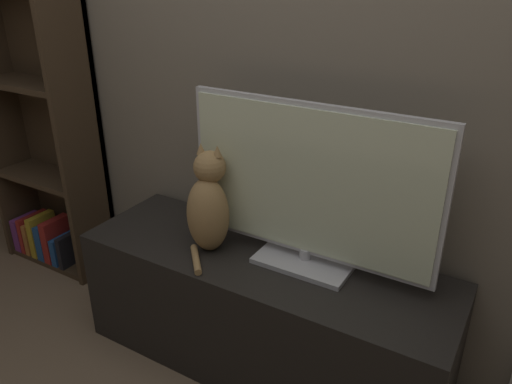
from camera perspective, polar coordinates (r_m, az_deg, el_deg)
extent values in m
cube|color=#756B5B|center=(1.99, 5.35, 15.71)|extent=(4.80, 0.05, 2.60)
cube|color=black|center=(2.17, 0.71, -13.51)|extent=(1.55, 0.50, 0.53)
cube|color=#B7B7BC|center=(1.99, 5.60, -7.81)|extent=(0.38, 0.23, 0.02)
cylinder|color=#B7B7BC|center=(1.97, 5.64, -7.02)|extent=(0.04, 0.04, 0.05)
cube|color=#B7B7BC|center=(1.84, 6.13, 1.13)|extent=(0.99, 0.02, 0.59)
cube|color=beige|center=(1.83, 5.94, 0.98)|extent=(0.95, 0.01, 0.56)
ellipsoid|color=#997547|center=(2.01, -5.50, -2.60)|extent=(0.19, 0.18, 0.32)
ellipsoid|color=silver|center=(2.06, -4.75, -2.33)|extent=(0.10, 0.07, 0.17)
sphere|color=#997547|center=(1.95, -5.31, 2.86)|extent=(0.15, 0.15, 0.13)
cone|color=#997547|center=(1.94, -6.33, 4.96)|extent=(0.04, 0.04, 0.04)
cone|color=#997547|center=(1.91, -4.44, 4.69)|extent=(0.04, 0.04, 0.04)
cylinder|color=#997547|center=(1.99, -6.88, -7.65)|extent=(0.15, 0.16, 0.03)
cube|color=#3D2D1E|center=(3.17, -26.83, 7.01)|extent=(0.03, 0.28, 1.57)
cube|color=#3D2D1E|center=(2.68, -19.42, 5.43)|extent=(0.03, 0.28, 1.57)
cube|color=#3D2D1E|center=(2.99, -21.54, 7.02)|extent=(0.65, 0.03, 1.57)
cube|color=#3D2D1E|center=(3.22, -21.13, -6.79)|extent=(0.59, 0.25, 0.03)
cube|color=#3D2D1E|center=(3.00, -22.61, 1.65)|extent=(0.59, 0.25, 0.03)
cube|color=#3D2D1E|center=(2.86, -24.30, 11.18)|extent=(0.59, 0.25, 0.03)
cube|color=#6B2D75|center=(3.33, -24.62, -4.06)|extent=(0.05, 0.18, 0.20)
cube|color=maroon|center=(3.30, -24.02, -4.10)|extent=(0.03, 0.19, 0.22)
cube|color=#AD662D|center=(3.28, -23.38, -4.41)|extent=(0.03, 0.22, 0.19)
cube|color=#B79323|center=(3.21, -23.18, -4.42)|extent=(0.04, 0.17, 0.25)
cube|color=navy|center=(3.18, -22.17, -4.87)|extent=(0.05, 0.21, 0.21)
cube|color=maroon|center=(3.12, -21.79, -4.98)|extent=(0.05, 0.18, 0.25)
cube|color=navy|center=(3.10, -20.91, -5.96)|extent=(0.04, 0.19, 0.16)
cube|color=black|center=(3.06, -20.08, -5.93)|extent=(0.03, 0.21, 0.19)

